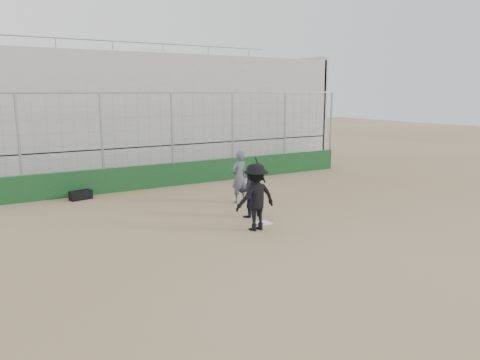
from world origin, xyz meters
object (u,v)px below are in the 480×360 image
batter_at_plate (256,197)px  catcher_crouched (249,200)px  umpire (239,179)px  equipment_bag (81,195)px

batter_at_plate → catcher_crouched: 1.53m
umpire → catcher_crouched: bearing=56.1°
catcher_crouched → equipment_bag: 6.83m
umpire → equipment_bag: (-4.90, 3.52, -0.69)m
batter_at_plate → catcher_crouched: bearing=64.8°
batter_at_plate → catcher_crouched: size_ratio=1.83×
catcher_crouched → equipment_bag: catcher_crouched is taller
batter_at_plate → umpire: batter_at_plate is taller
equipment_bag → catcher_crouched: bearing=-52.6°
batter_at_plate → equipment_bag: size_ratio=2.41×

